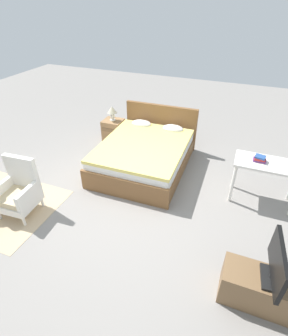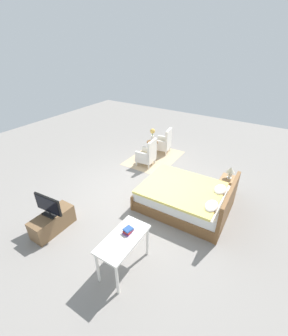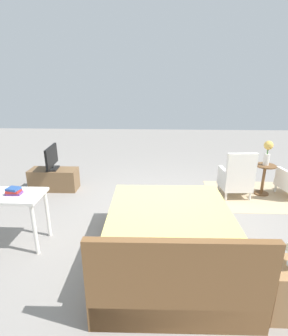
{
  "view_description": "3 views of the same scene",
  "coord_description": "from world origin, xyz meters",
  "px_view_note": "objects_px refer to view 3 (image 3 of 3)",
  "views": [
    {
      "loc": [
        1.52,
        -3.03,
        2.99
      ],
      "look_at": [
        0.22,
        0.27,
        0.6
      ],
      "focal_mm": 28.0,
      "sensor_mm": 36.0,
      "label": 1
    },
    {
      "loc": [
        4.22,
        2.68,
        3.74
      ],
      "look_at": [
        -0.02,
        0.02,
        0.84
      ],
      "focal_mm": 24.0,
      "sensor_mm": 36.0,
      "label": 2
    },
    {
      "loc": [
        0.1,
        3.99,
        2.19
      ],
      "look_at": [
        0.27,
        -0.15,
        0.78
      ],
      "focal_mm": 28.0,
      "sensor_mm": 36.0,
      "label": 3
    }
  ],
  "objects_px": {
    "flower_vase": "(268,150)",
    "book_stack": "(14,191)",
    "armchair_by_window_right": "(236,178)",
    "bed": "(170,240)",
    "tv_stand": "(54,179)",
    "tv_flatscreen": "(52,158)",
    "side_table": "(264,176)",
    "vanity_desk": "(4,202)"
  },
  "relations": [
    {
      "from": "vanity_desk",
      "to": "tv_stand",
      "type": "bearing_deg",
      "value": -87.65
    },
    {
      "from": "tv_flatscreen",
      "to": "vanity_desk",
      "type": "relative_size",
      "value": 0.66
    },
    {
      "from": "armchair_by_window_right",
      "to": "flower_vase",
      "type": "xyz_separation_m",
      "value": [
        -0.58,
        -0.15,
        0.52
      ]
    },
    {
      "from": "bed",
      "to": "book_stack",
      "type": "height_order",
      "value": "bed"
    },
    {
      "from": "book_stack",
      "to": "bed",
      "type": "bearing_deg",
      "value": 172.33
    },
    {
      "from": "bed",
      "to": "tv_stand",
      "type": "bearing_deg",
      "value": -43.75
    },
    {
      "from": "side_table",
      "to": "book_stack",
      "type": "bearing_deg",
      "value": 24.72
    },
    {
      "from": "side_table",
      "to": "vanity_desk",
      "type": "relative_size",
      "value": 0.59
    },
    {
      "from": "tv_flatscreen",
      "to": "bed",
      "type": "bearing_deg",
      "value": 136.28
    },
    {
      "from": "armchair_by_window_right",
      "to": "book_stack",
      "type": "bearing_deg",
      "value": 26.3
    },
    {
      "from": "armchair_by_window_right",
      "to": "flower_vase",
      "type": "relative_size",
      "value": 1.93
    },
    {
      "from": "bed",
      "to": "flower_vase",
      "type": "distance_m",
      "value": 2.94
    },
    {
      "from": "bed",
      "to": "side_table",
      "type": "height_order",
      "value": "bed"
    },
    {
      "from": "side_table",
      "to": "flower_vase",
      "type": "height_order",
      "value": "flower_vase"
    },
    {
      "from": "side_table",
      "to": "vanity_desk",
      "type": "xyz_separation_m",
      "value": [
        4.15,
        1.84,
        0.26
      ]
    },
    {
      "from": "flower_vase",
      "to": "tv_stand",
      "type": "distance_m",
      "value": 4.28
    },
    {
      "from": "bed",
      "to": "tv_flatscreen",
      "type": "height_order",
      "value": "bed"
    },
    {
      "from": "tv_flatscreen",
      "to": "book_stack",
      "type": "bearing_deg",
      "value": 97.07
    },
    {
      "from": "side_table",
      "to": "vanity_desk",
      "type": "height_order",
      "value": "vanity_desk"
    },
    {
      "from": "side_table",
      "to": "tv_stand",
      "type": "bearing_deg",
      "value": -0.95
    },
    {
      "from": "vanity_desk",
      "to": "book_stack",
      "type": "relative_size",
      "value": 5.25
    },
    {
      "from": "tv_stand",
      "to": "vanity_desk",
      "type": "xyz_separation_m",
      "value": [
        -0.08,
        1.91,
        0.42
      ]
    },
    {
      "from": "flower_vase",
      "to": "book_stack",
      "type": "distance_m",
      "value": 4.4
    },
    {
      "from": "book_stack",
      "to": "vanity_desk",
      "type": "bearing_deg",
      "value": -0.04
    },
    {
      "from": "tv_flatscreen",
      "to": "book_stack",
      "type": "relative_size",
      "value": 3.47
    },
    {
      "from": "side_table",
      "to": "armchair_by_window_right",
      "type": "bearing_deg",
      "value": 14.53
    },
    {
      "from": "side_table",
      "to": "flower_vase",
      "type": "bearing_deg",
      "value": -90.0
    },
    {
      "from": "armchair_by_window_right",
      "to": "side_table",
      "type": "relative_size",
      "value": 1.5
    },
    {
      "from": "side_table",
      "to": "tv_flatscreen",
      "type": "relative_size",
      "value": 0.89
    },
    {
      "from": "tv_stand",
      "to": "tv_flatscreen",
      "type": "xyz_separation_m",
      "value": [
        0.0,
        0.0,
        0.47
      ]
    },
    {
      "from": "armchair_by_window_right",
      "to": "tv_stand",
      "type": "distance_m",
      "value": 3.66
    },
    {
      "from": "bed",
      "to": "book_stack",
      "type": "relative_size",
      "value": 10.98
    },
    {
      "from": "flower_vase",
      "to": "tv_flatscreen",
      "type": "distance_m",
      "value": 4.24
    },
    {
      "from": "flower_vase",
      "to": "book_stack",
      "type": "bearing_deg",
      "value": 24.72
    },
    {
      "from": "bed",
      "to": "side_table",
      "type": "bearing_deg",
      "value": -132.62
    },
    {
      "from": "side_table",
      "to": "flower_vase",
      "type": "distance_m",
      "value": 0.52
    },
    {
      "from": "flower_vase",
      "to": "vanity_desk",
      "type": "xyz_separation_m",
      "value": [
        4.15,
        1.84,
        -0.27
      ]
    },
    {
      "from": "side_table",
      "to": "tv_flatscreen",
      "type": "distance_m",
      "value": 4.24
    },
    {
      "from": "armchair_by_window_right",
      "to": "bed",
      "type": "bearing_deg",
      "value": 55.12
    },
    {
      "from": "flower_vase",
      "to": "book_stack",
      "type": "height_order",
      "value": "flower_vase"
    },
    {
      "from": "tv_stand",
      "to": "tv_flatscreen",
      "type": "height_order",
      "value": "tv_flatscreen"
    },
    {
      "from": "armchair_by_window_right",
      "to": "tv_flatscreen",
      "type": "xyz_separation_m",
      "value": [
        3.65,
        -0.22,
        0.3
      ]
    }
  ]
}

